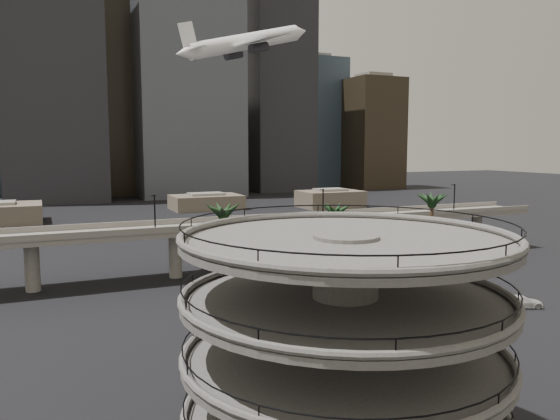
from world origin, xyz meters
name	(u,v)px	position (x,y,z in m)	size (l,w,h in m)	color
ground	(450,405)	(0.00, 0.00, 0.00)	(700.00, 700.00, 0.00)	black
parking_ramp	(345,329)	(-13.00, -4.00, 9.84)	(22.20, 22.20, 17.35)	#53504E
overpass	(237,230)	(0.00, 55.00, 7.34)	(130.00, 9.30, 14.70)	slate
palm_trees	(336,210)	(14.02, 44.65, 11.43)	(42.40, 10.40, 14.00)	#4A3720
low_buildings	(168,205)	(6.89, 142.30, 2.86)	(135.00, 27.50, 6.80)	brown
skyline	(148,97)	(15.11, 217.08, 44.03)	(269.00, 86.00, 120.43)	gray
airborne_jet	(245,43)	(6.81, 68.62, 42.27)	(30.35, 27.10, 10.44)	white
car_a	(392,324)	(6.57, 17.65, 0.82)	(1.95, 4.84, 1.65)	#A41C17
car_b	(470,307)	(20.35, 19.53, 0.74)	(1.56, 4.47, 1.47)	black
car_c	(522,302)	(28.54, 18.49, 0.83)	(2.34, 5.75, 1.67)	silver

